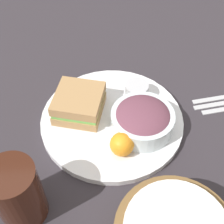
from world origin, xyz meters
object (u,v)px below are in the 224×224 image
Objects in this scene: plate at (112,120)px; dressing_cup at (137,91)px; sandwich at (79,103)px; drink_glass at (17,194)px; salad_bowl at (142,119)px.

dressing_cup reaches higher than plate.
plate is 0.08m from sandwich.
dressing_cup is at bearing -165.54° from sandwich.
drink_glass reaches higher than dressing_cup.
drink_glass is at bearing 34.02° from salad_bowl.
plate is 5.90× the size of dressing_cup.
salad_bowl is 2.49× the size of dressing_cup.
salad_bowl is at bearing 89.37° from dressing_cup.
sandwich is at bearing -23.79° from salad_bowl.
plate is 0.08m from salad_bowl.
sandwich is at bearing 14.46° from dressing_cup.
drink_glass is (0.23, 0.16, 0.02)m from salad_bowl.
drink_glass is (0.24, 0.25, 0.03)m from dressing_cup.
sandwich reaches higher than dressing_cup.
plate is 0.09m from dressing_cup.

